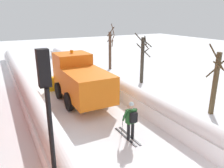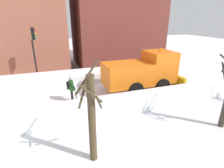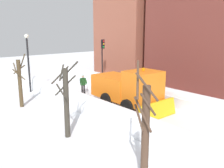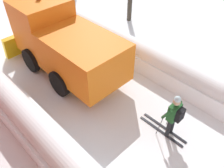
# 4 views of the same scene
# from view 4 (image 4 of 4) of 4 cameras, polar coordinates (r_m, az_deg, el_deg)

# --- Properties ---
(ground_plane) EXTENTS (80.00, 80.00, 0.00)m
(ground_plane) POSITION_cam_4_polar(r_m,az_deg,el_deg) (10.52, -9.80, 1.88)
(ground_plane) COLOR white
(snowbank_left) EXTENTS (1.10, 36.00, 1.28)m
(snowbank_left) POSITION_cam_4_polar(r_m,az_deg,el_deg) (9.30, -24.33, -3.26)
(snowbank_left) COLOR white
(snowbank_left) RESTS_ON ground
(snowbank_right) EXTENTS (1.10, 36.00, 1.19)m
(snowbank_right) POSITION_cam_4_polar(r_m,az_deg,el_deg) (11.68, 1.23, 10.27)
(snowbank_right) COLOR white
(snowbank_right) RESTS_ON ground
(plow_truck) EXTENTS (3.20, 5.98, 3.12)m
(plow_truck) POSITION_cam_4_polar(r_m,az_deg,el_deg) (10.13, -12.00, 10.11)
(plow_truck) COLOR orange
(plow_truck) RESTS_ON ground
(skier) EXTENTS (0.62, 1.80, 1.81)m
(skier) POSITION_cam_4_polar(r_m,az_deg,el_deg) (7.66, 14.98, -7.41)
(skier) COLOR black
(skier) RESTS_ON ground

